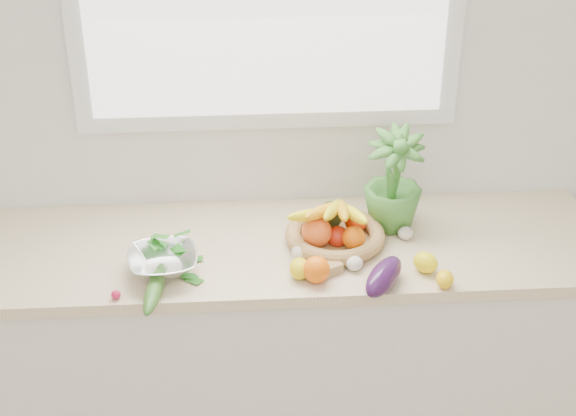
{
  "coord_description": "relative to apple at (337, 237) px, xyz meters",
  "views": [
    {
      "loc": [
        -0.11,
        -0.54,
        2.51
      ],
      "look_at": [
        0.05,
        1.93,
        1.05
      ],
      "focal_mm": 55.0,
      "sensor_mm": 36.0,
      "label": 1
    }
  ],
  "objects": [
    {
      "name": "apple",
      "position": [
        0.0,
        0.0,
        0.0
      ],
      "size": [
        0.08,
        0.08,
        0.07
      ],
      "primitive_type": "sphere",
      "rotation": [
        0.0,
        0.0,
        0.11
      ],
      "color": "red",
      "rests_on": "countertop"
    },
    {
      "name": "fruit_basket",
      "position": [
        -0.01,
        0.02,
        0.01
      ],
      "size": [
        0.43,
        0.43,
        0.18
      ],
      "color": "tan",
      "rests_on": "countertop"
    },
    {
      "name": "counter_cabinet",
      "position": [
        -0.21,
        0.03,
        -0.51
      ],
      "size": [
        2.2,
        0.58,
        0.86
      ],
      "primitive_type": "cube",
      "color": "silver",
      "rests_on": "ground"
    },
    {
      "name": "garlic_b",
      "position": [
        0.24,
        0.03,
        -0.01
      ],
      "size": [
        0.07,
        0.07,
        0.04
      ],
      "primitive_type": "ellipsoid",
      "rotation": [
        0.0,
        0.0,
        -0.42
      ],
      "color": "silver",
      "rests_on": "countertop"
    },
    {
      "name": "orange_loose",
      "position": [
        -0.09,
        -0.2,
        0.01
      ],
      "size": [
        0.1,
        0.1,
        0.09
      ],
      "primitive_type": "sphere",
      "rotation": [
        0.0,
        0.0,
        -0.21
      ],
      "color": "#FF6608",
      "rests_on": "countertop"
    },
    {
      "name": "cucumber",
      "position": [
        -0.59,
        -0.24,
        -0.01
      ],
      "size": [
        0.08,
        0.28,
        0.05
      ],
      "primitive_type": "ellipsoid",
      "rotation": [
        0.0,
        0.0,
        -0.12
      ],
      "color": "#285619",
      "rests_on": "countertop"
    },
    {
      "name": "garlic_a",
      "position": [
        -0.13,
        -0.07,
        -0.01
      ],
      "size": [
        0.07,
        0.07,
        0.05
      ],
      "primitive_type": "ellipsoid",
      "rotation": [
        0.0,
        0.0,
        -0.35
      ],
      "color": "silver",
      "rests_on": "countertop"
    },
    {
      "name": "lemon_b",
      "position": [
        0.31,
        -0.25,
        -0.01
      ],
      "size": [
        0.07,
        0.08,
        0.06
      ],
      "primitive_type": "ellipsoid",
      "rotation": [
        0.0,
        0.0,
        -0.21
      ],
      "color": "yellow",
      "rests_on": "countertop"
    },
    {
      "name": "lemon_a",
      "position": [
        -0.14,
        -0.17,
        -0.0
      ],
      "size": [
        0.07,
        0.09,
        0.07
      ],
      "primitive_type": "ellipsoid",
      "rotation": [
        0.0,
        0.0,
        -0.06
      ],
      "color": "yellow",
      "rests_on": "countertop"
    },
    {
      "name": "ginger",
      "position": [
        -0.06,
        -0.17,
        -0.02
      ],
      "size": [
        0.12,
        0.09,
        0.03
      ],
      "primitive_type": "cube",
      "rotation": [
        0.0,
        0.0,
        0.48
      ],
      "color": "tan",
      "rests_on": "countertop"
    },
    {
      "name": "garlic_c",
      "position": [
        0.04,
        -0.14,
        -0.01
      ],
      "size": [
        0.07,
        0.07,
        0.05
      ],
      "primitive_type": "ellipsoid",
      "rotation": [
        0.0,
        0.0,
        0.4
      ],
      "color": "beige",
      "rests_on": "countertop"
    },
    {
      "name": "colander_with_spinach",
      "position": [
        -0.57,
        -0.12,
        0.02
      ],
      "size": [
        0.25,
        0.25,
        0.12
      ],
      "color": "silver",
      "rests_on": "countertop"
    },
    {
      "name": "radish",
      "position": [
        -0.71,
        -0.25,
        -0.02
      ],
      "size": [
        0.03,
        0.03,
        0.03
      ],
      "primitive_type": "sphere",
      "rotation": [
        0.0,
        0.0,
        -0.12
      ],
      "color": "#C51846",
      "rests_on": "countertop"
    },
    {
      "name": "potted_herb",
      "position": [
        0.2,
        0.11,
        0.15
      ],
      "size": [
        0.21,
        0.21,
        0.36
      ],
      "primitive_type": "imported",
      "rotation": [
        0.0,
        0.0,
        -0.07
      ],
      "color": "#40822F",
      "rests_on": "countertop"
    },
    {
      "name": "eggplant",
      "position": [
        0.12,
        -0.25,
        0.01
      ],
      "size": [
        0.18,
        0.23,
        0.09
      ],
      "primitive_type": "ellipsoid",
      "rotation": [
        0.0,
        0.0,
        -0.56
      ],
      "color": "#30103C",
      "rests_on": "countertop"
    },
    {
      "name": "lemon_c",
      "position": [
        0.26,
        -0.17,
        -0.0
      ],
      "size": [
        0.11,
        0.11,
        0.07
      ],
      "primitive_type": "ellipsoid",
      "rotation": [
        0.0,
        0.0,
        0.73
      ],
      "color": "yellow",
      "rests_on": "countertop"
    },
    {
      "name": "back_wall",
      "position": [
        -0.21,
        0.33,
        0.41
      ],
      "size": [
        4.5,
        0.02,
        2.7
      ],
      "primitive_type": "cube",
      "color": "white",
      "rests_on": "ground"
    },
    {
      "name": "countertop",
      "position": [
        -0.21,
        0.03,
        -0.06
      ],
      "size": [
        2.24,
        0.62,
        0.04
      ],
      "primitive_type": "cube",
      "color": "beige",
      "rests_on": "counter_cabinet"
    }
  ]
}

